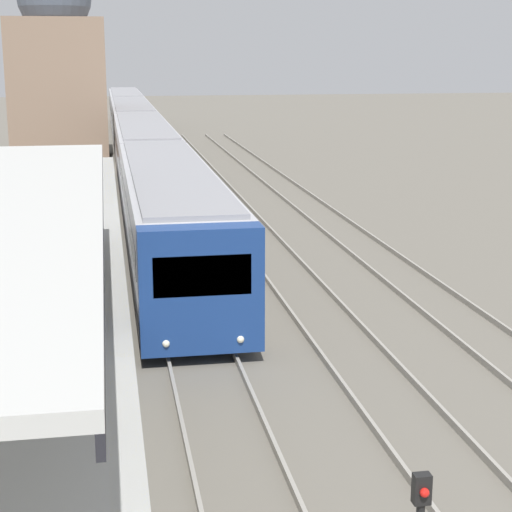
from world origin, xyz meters
name	(u,v)px	position (x,y,z in m)	size (l,w,h in m)	color
person_on_platform	(77,281)	(-2.53, 11.18, 1.91)	(0.40, 0.40, 1.66)	#2D2D33
train_near	(138,135)	(0.00, 43.70, 1.70)	(2.61, 65.62, 3.05)	navy
distant_domed_building	(58,68)	(-4.44, 47.36, 5.39)	(5.61, 5.61, 11.62)	#89705B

